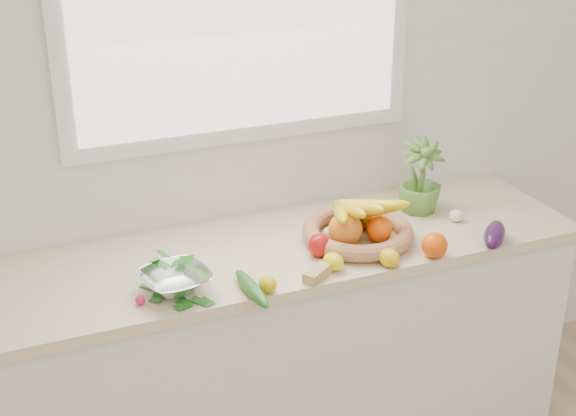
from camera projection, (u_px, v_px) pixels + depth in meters
name	position (u px, v px, depth m)	size (l,w,h in m)	color
back_wall	(241.00, 100.00, 2.87)	(4.50, 0.02, 2.70)	white
counter_cabinet	(274.00, 359.00, 3.00)	(2.20, 0.58, 0.86)	silver
countertop	(273.00, 252.00, 2.82)	(2.24, 0.62, 0.04)	beige
orange_loose	(435.00, 245.00, 2.72)	(0.09, 0.09, 0.09)	#E74D07
lemon_a	(389.00, 258.00, 2.67)	(0.06, 0.08, 0.06)	#E9B60C
lemon_b	(268.00, 284.00, 2.52)	(0.05, 0.07, 0.05)	gold
lemon_c	(333.00, 262.00, 2.64)	(0.06, 0.08, 0.06)	yellow
apple	(319.00, 245.00, 2.73)	(0.08, 0.08, 0.08)	#B1100E
ginger	(317.00, 274.00, 2.60)	(0.11, 0.05, 0.04)	tan
garlic_a	(359.00, 225.00, 2.92)	(0.05, 0.05, 0.05)	white
garlic_b	(331.00, 233.00, 2.85)	(0.06, 0.06, 0.05)	white
garlic_c	(456.00, 216.00, 2.99)	(0.05, 0.05, 0.05)	silver
eggplant	(495.00, 235.00, 2.81)	(0.07, 0.19, 0.08)	#2E0F38
cucumber	(252.00, 288.00, 2.50)	(0.05, 0.25, 0.05)	#1C5619
radish	(140.00, 300.00, 2.45)	(0.03, 0.03, 0.03)	#E31C54
potted_herb	(420.00, 179.00, 3.04)	(0.17, 0.17, 0.30)	#53832F
fruit_basket	(357.00, 227.00, 2.83)	(0.49, 0.49, 0.19)	tan
colander_with_spinach	(176.00, 276.00, 2.50)	(0.26, 0.26, 0.12)	silver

